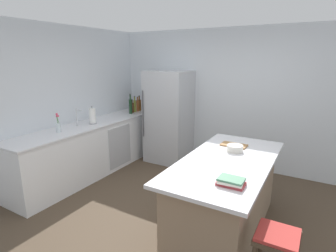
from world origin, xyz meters
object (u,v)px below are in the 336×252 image
object	(u,v)px
sink_faucet	(77,117)
whiskey_bottle	(139,105)
refrigerator	(169,117)
syrup_bottle	(132,107)
olive_oil_bottle	(135,106)
wine_bottle	(130,106)
kitchen_island	(225,195)
vinegar_bottle	(138,105)
paper_towel_roll	(92,116)
cutting_board	(234,145)
bar_stool	(277,245)
mixing_bowl	(235,148)
cookbook_stack	(231,182)
flower_vase	(58,126)

from	to	relation	value
sink_faucet	whiskey_bottle	world-z (taller)	whiskey_bottle
refrigerator	syrup_bottle	world-z (taller)	refrigerator
olive_oil_bottle	wine_bottle	size ratio (longest dim) A/B	0.83
kitchen_island	olive_oil_bottle	world-z (taller)	olive_oil_bottle
vinegar_bottle	olive_oil_bottle	world-z (taller)	olive_oil_bottle
vinegar_bottle	olive_oil_bottle	distance (m)	0.09
sink_faucet	whiskey_bottle	size ratio (longest dim) A/B	0.92
paper_towel_roll	cutting_board	world-z (taller)	paper_towel_roll
bar_stool	sink_faucet	distance (m)	3.53
bar_stool	wine_bottle	world-z (taller)	wine_bottle
mixing_bowl	cutting_board	xyz separation A→B (m)	(-0.07, 0.21, -0.03)
sink_faucet	wine_bottle	distance (m)	1.29
paper_towel_roll	syrup_bottle	world-z (taller)	paper_towel_roll
whiskey_bottle	olive_oil_bottle	distance (m)	0.18
kitchen_island	whiskey_bottle	world-z (taller)	whiskey_bottle
vinegar_bottle	cookbook_stack	xyz separation A→B (m)	(2.80, -2.36, -0.12)
syrup_bottle	cutting_board	size ratio (longest dim) A/B	0.82
olive_oil_bottle	syrup_bottle	xyz separation A→B (m)	(-0.00, -0.09, -0.03)
whiskey_bottle	cutting_board	distance (m)	2.83
kitchen_island	cookbook_stack	xyz separation A→B (m)	(0.23, -0.60, 0.48)
sink_faucet	cookbook_stack	size ratio (longest dim) A/B	1.20
olive_oil_bottle	cutting_board	bearing A→B (deg)	-24.30
kitchen_island	wine_bottle	distance (m)	3.01
paper_towel_roll	syrup_bottle	xyz separation A→B (m)	(0.00, 1.14, -0.02)
bar_stool	refrigerator	bearing A→B (deg)	135.36
bar_stool	whiskey_bottle	size ratio (longest dim) A/B	1.93
whiskey_bottle	mixing_bowl	distance (m)	3.00
flower_vase	olive_oil_bottle	bearing A→B (deg)	88.31
syrup_bottle	wine_bottle	distance (m)	0.12
paper_towel_roll	whiskey_bottle	world-z (taller)	whiskey_bottle
wine_bottle	cookbook_stack	bearing A→B (deg)	-36.80
bar_stool	syrup_bottle	bearing A→B (deg)	144.92
sink_faucet	olive_oil_bottle	xyz separation A→B (m)	(0.10, 1.48, -0.02)
bar_stool	mixing_bowl	size ratio (longest dim) A/B	3.11
bar_stool	paper_towel_roll	size ratio (longest dim) A/B	2.02
kitchen_island	wine_bottle	xyz separation A→B (m)	(-2.54, 1.47, 0.63)
whiskey_bottle	vinegar_bottle	distance (m)	0.09
wine_bottle	mixing_bowl	size ratio (longest dim) A/B	2.00
kitchen_island	sink_faucet	size ratio (longest dim) A/B	6.71
olive_oil_bottle	whiskey_bottle	bearing A→B (deg)	93.56
bar_stool	cutting_board	distance (m)	1.53
refrigerator	cookbook_stack	distance (m)	3.03
wine_bottle	bar_stool	bearing A→B (deg)	-34.10
flower_vase	wine_bottle	xyz separation A→B (m)	(0.09, 1.70, 0.05)
bar_stool	kitchen_island	bearing A→B (deg)	133.70
mixing_bowl	cutting_board	distance (m)	0.23
vinegar_bottle	cookbook_stack	distance (m)	3.67
syrup_bottle	sink_faucet	bearing A→B (deg)	-94.19
bar_stool	vinegar_bottle	xyz separation A→B (m)	(-3.26, 2.47, 0.54)
kitchen_island	sink_faucet	world-z (taller)	sink_faucet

